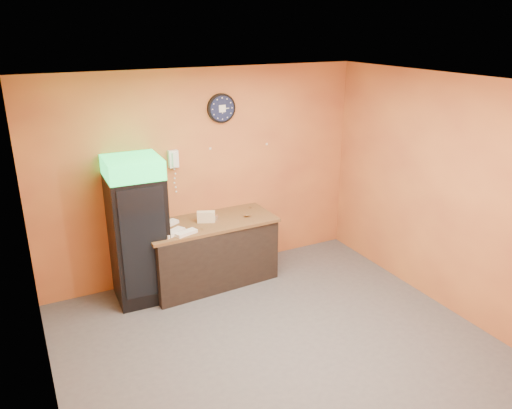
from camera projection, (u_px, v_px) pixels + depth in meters
floor at (275, 343)px, 5.50m from camera, size 4.50×4.50×0.00m
back_wall at (204, 175)px, 6.69m from camera, size 4.50×0.02×2.80m
left_wall at (36, 274)px, 4.06m from camera, size 0.02×4.00×2.80m
right_wall at (440, 193)px, 5.98m from camera, size 0.02×4.00×2.80m
ceiling at (279, 83)px, 4.54m from camera, size 4.50×4.00×0.02m
beverage_cooler at (139, 233)px, 6.10m from camera, size 0.66×0.68×1.84m
prep_counter at (210, 253)px, 6.67m from camera, size 1.72×0.84×0.84m
wall_clock at (221, 108)px, 6.48m from camera, size 0.38×0.06×0.38m
wall_phone at (174, 159)px, 6.37m from camera, size 0.12×0.11×0.22m
butcher_paper at (209, 223)px, 6.52m from camera, size 1.76×0.80×0.04m
sub_roll_stack at (206, 217)px, 6.46m from camera, size 0.25×0.16×0.15m
wrapped_sandwich_left at (173, 232)px, 6.11m from camera, size 0.33×0.26×0.04m
wrapped_sandwich_mid at (186, 233)px, 6.11m from camera, size 0.30×0.19×0.04m
wrapped_sandwich_right at (167, 224)px, 6.37m from camera, size 0.32×0.24×0.04m
kitchen_tool at (216, 218)px, 6.55m from camera, size 0.06×0.06×0.06m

